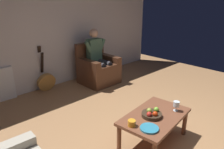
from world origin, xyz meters
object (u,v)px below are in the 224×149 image
at_px(armchair, 98,69).
at_px(person_seated, 98,55).
at_px(candle_jar, 132,123).
at_px(fruit_bowl, 152,114).
at_px(guitar, 46,81).
at_px(coffee_table, 155,119).
at_px(wine_glass_near, 176,105).
at_px(decorative_dish, 149,128).

relative_size(armchair, person_seated, 0.74).
distance_m(armchair, candle_jar, 2.62).
bearing_deg(candle_jar, fruit_bowl, 174.12).
xyz_separation_m(armchair, guitar, (1.14, -0.41, -0.10)).
bearing_deg(coffee_table, armchair, -111.61).
xyz_separation_m(wine_glass_near, decorative_dish, (0.63, 0.02, -0.09)).
bearing_deg(guitar, armchair, 160.33).
relative_size(wine_glass_near, decorative_dish, 0.64).
distance_m(person_seated, candle_jar, 2.61).
relative_size(person_seated, decorative_dish, 5.65).
distance_m(person_seated, fruit_bowl, 2.48).
height_order(person_seated, candle_jar, person_seated).
distance_m(armchair, decorative_dish, 2.74).
height_order(wine_glass_near, decorative_dish, wine_glass_near).
height_order(armchair, coffee_table, armchair).
bearing_deg(armchair, person_seated, 90.00).
distance_m(armchair, fruit_bowl, 2.49).
bearing_deg(guitar, candle_jar, 85.81).
bearing_deg(fruit_bowl, decorative_dish, 30.76).
height_order(fruit_bowl, candle_jar, fruit_bowl).
distance_m(coffee_table, fruit_bowl, 0.11).
distance_m(coffee_table, guitar, 2.72).
distance_m(armchair, coffee_table, 2.48).
bearing_deg(candle_jar, wine_glass_near, 166.34).
bearing_deg(fruit_bowl, wine_glass_near, 159.13).
bearing_deg(decorative_dish, wine_glass_near, -178.59).
bearing_deg(armchair, coffee_table, 68.38).
bearing_deg(fruit_bowl, armchair, -112.96).
bearing_deg(decorative_dish, coffee_table, -155.67).
bearing_deg(wine_glass_near, person_seated, -103.96).
relative_size(armchair, wine_glass_near, 6.55).
bearing_deg(candle_jar, guitar, -94.19).
relative_size(coffee_table, guitar, 1.09).
height_order(armchair, guitar, guitar).
distance_m(person_seated, decorative_dish, 2.74).
bearing_deg(coffee_table, fruit_bowl, -10.63).
xyz_separation_m(guitar, decorative_dish, (0.09, 2.85, 0.21)).
bearing_deg(candle_jar, person_seated, -120.81).
height_order(armchair, fruit_bowl, armchair).
height_order(wine_glass_near, fruit_bowl, wine_glass_near).
bearing_deg(armchair, guitar, -19.68).
bearing_deg(decorative_dish, person_seated, -116.89).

